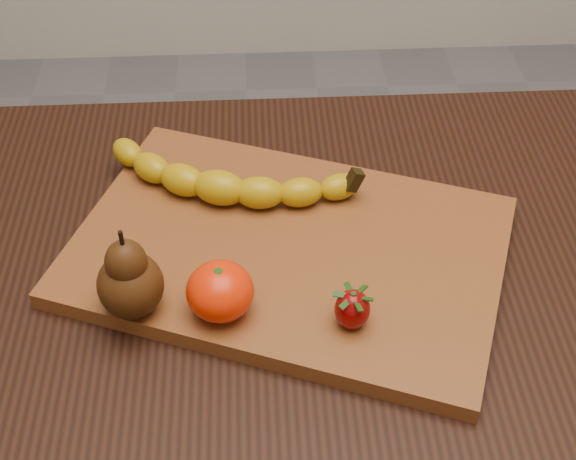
{
  "coord_description": "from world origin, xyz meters",
  "views": [
    {
      "loc": [
        0.02,
        -0.57,
        1.38
      ],
      "look_at": [
        0.05,
        0.04,
        0.8
      ],
      "focal_mm": 50.0,
      "sensor_mm": 36.0,
      "label": 1
    }
  ],
  "objects_px": {
    "mandarin": "(220,291)",
    "pear": "(128,272)",
    "cutting_board": "(288,250)",
    "table": "(245,348)"
  },
  "relations": [
    {
      "from": "mandarin",
      "to": "pear",
      "type": "bearing_deg",
      "value": 174.32
    },
    {
      "from": "mandarin",
      "to": "cutting_board",
      "type": "bearing_deg",
      "value": 52.31
    },
    {
      "from": "pear",
      "to": "mandarin",
      "type": "height_order",
      "value": "pear"
    },
    {
      "from": "cutting_board",
      "to": "mandarin",
      "type": "relative_size",
      "value": 6.82
    },
    {
      "from": "mandarin",
      "to": "table",
      "type": "bearing_deg",
      "value": 67.13
    },
    {
      "from": "pear",
      "to": "mandarin",
      "type": "relative_size",
      "value": 1.53
    },
    {
      "from": "table",
      "to": "pear",
      "type": "xyz_separation_m",
      "value": [
        -0.1,
        -0.04,
        0.17
      ]
    },
    {
      "from": "cutting_board",
      "to": "pear",
      "type": "height_order",
      "value": "pear"
    },
    {
      "from": "pear",
      "to": "cutting_board",
      "type": "bearing_deg",
      "value": 27.83
    },
    {
      "from": "table",
      "to": "cutting_board",
      "type": "distance_m",
      "value": 0.13
    }
  ]
}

